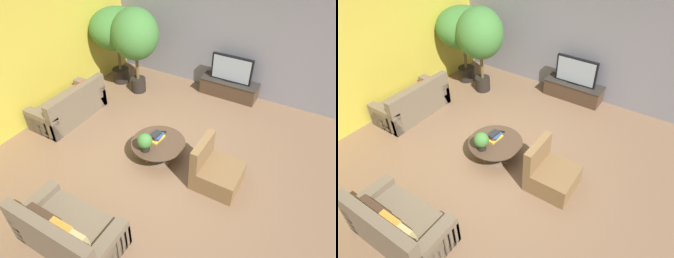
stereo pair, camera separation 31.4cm
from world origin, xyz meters
The scene contains 14 objects.
ground_plane centered at (0.00, 0.00, 0.00)m, with size 24.00×24.00×0.00m, color brown.
back_wall_stone centered at (0.00, 3.26, 1.50)m, with size 7.40×0.12×3.00m, color gray.
side_wall_left centered at (-3.26, 0.20, 1.50)m, with size 0.12×7.40×3.00m, color gold.
media_console centered at (0.25, 2.94, 0.22)m, with size 1.46×0.50×0.43m.
television centered at (0.25, 2.94, 0.76)m, with size 1.04×0.13×0.67m.
coffee_table centered at (-0.12, 0.05, 0.27)m, with size 1.06×1.06×0.39m.
couch_by_wall centered at (-2.60, 0.20, 0.29)m, with size 0.84×1.70×0.84m.
couch_near_entry centered at (-0.29, -2.21, 0.29)m, with size 1.56×0.84×0.84m.
armchair_wicker centered at (1.10, -0.01, 0.27)m, with size 0.80×0.76×0.86m.
potted_palm_tall centered at (-2.62, 2.17, 1.44)m, with size 1.35×1.35×2.01m.
potted_palm_corner centered at (-1.91, 1.98, 1.49)m, with size 1.14×1.14×2.16m.
potted_plant_tabletop centered at (-0.22, -0.25, 0.59)m, with size 0.29×0.29×0.37m.
book_stack centered at (-0.21, 0.12, 0.45)m, with size 0.23×0.33×0.14m.
remote_black centered at (-0.21, 0.36, 0.40)m, with size 0.04×0.16×0.02m, color black.
Camera 1 is at (2.21, -3.63, 4.18)m, focal length 32.00 mm.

